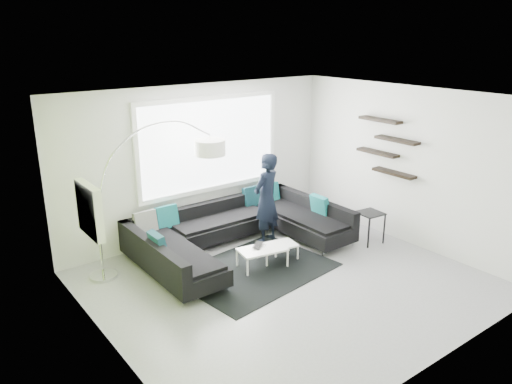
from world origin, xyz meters
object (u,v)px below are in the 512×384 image
arc_lamp (96,206)px  coffee_table (270,254)px  person (266,199)px  sectional_sofa (242,234)px  laptop (260,246)px  side_table (369,227)px

arc_lamp → coffee_table: bearing=-17.6°
arc_lamp → person: bearing=-0.0°
sectional_sofa → laptop: (-0.05, -0.59, -0.00)m
sectional_sofa → person: 0.78m
side_table → laptop: size_ratio=1.58×
arc_lamp → side_table: bearing=-11.3°
coffee_table → side_table: (1.97, -0.41, 0.13)m
coffee_table → laptop: 0.24m
laptop → sectional_sofa: bearing=46.6°
sectional_sofa → side_table: (2.08, -1.05, -0.05)m
person → laptop: size_ratio=4.56×
coffee_table → arc_lamp: (-2.39, 1.18, 1.02)m
person → laptop: person is taller
person → coffee_table: bearing=38.9°
sectional_sofa → person: person is taller
side_table → coffee_table: bearing=168.4°
laptop → person: bearing=7.3°
side_table → person: bearing=142.2°
sectional_sofa → arc_lamp: bearing=166.8°
sectional_sofa → side_table: bearing=-26.8°
side_table → sectional_sofa: bearing=153.2°
arc_lamp → person: 2.94m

